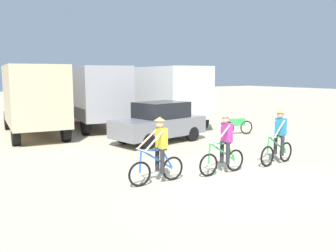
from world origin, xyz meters
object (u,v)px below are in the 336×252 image
(sedan_parked, at_px, (159,122))
(cyclist_near_camera, at_px, (278,139))
(box_truck_white_box, at_px, (165,93))
(cyclist_orange_shirt, at_px, (158,153))
(box_truck_grey_hauler, at_px, (93,94))
(bicycle_spare, at_px, (237,127))
(cyclist_cowboy_hat, at_px, (224,146))
(box_truck_tan_camper, at_px, (33,97))
(supply_crate, at_px, (162,131))

(sedan_parked, relative_size, cyclist_near_camera, 2.45)
(box_truck_white_box, height_order, cyclist_orange_shirt, box_truck_white_box)
(box_truck_grey_hauler, distance_m, sedan_parked, 5.84)
(sedan_parked, xyz_separation_m, cyclist_orange_shirt, (-3.10, -5.11, -0.04))
(cyclist_near_camera, bearing_deg, bicycle_spare, 60.03)
(cyclist_cowboy_hat, bearing_deg, sedan_parked, 79.75)
(box_truck_white_box, height_order, bicycle_spare, box_truck_white_box)
(box_truck_tan_camper, bearing_deg, box_truck_white_box, -3.56)
(cyclist_orange_shirt, height_order, supply_crate, cyclist_orange_shirt)
(box_truck_grey_hauler, relative_size, box_truck_white_box, 1.00)
(box_truck_grey_hauler, height_order, supply_crate, box_truck_grey_hauler)
(sedan_parked, distance_m, bicycle_spare, 4.28)
(box_truck_white_box, relative_size, supply_crate, 9.25)
(box_truck_tan_camper, xyz_separation_m, box_truck_grey_hauler, (3.37, 0.97, 0.00))
(box_truck_grey_hauler, bearing_deg, cyclist_near_camera, -79.04)
(sedan_parked, bearing_deg, box_truck_grey_hauler, 98.22)
(box_truck_white_box, bearing_deg, cyclist_near_camera, -99.53)
(box_truck_grey_hauler, bearing_deg, supply_crate, -68.65)
(sedan_parked, bearing_deg, cyclist_orange_shirt, -121.25)
(box_truck_tan_camper, relative_size, bicycle_spare, 4.06)
(cyclist_near_camera, height_order, bicycle_spare, cyclist_near_camera)
(sedan_parked, height_order, supply_crate, sedan_parked)
(supply_crate, bearing_deg, box_truck_white_box, 55.93)
(cyclist_cowboy_hat, distance_m, bicycle_spare, 7.22)
(supply_crate, bearing_deg, cyclist_orange_shirt, -122.15)
(cyclist_cowboy_hat, relative_size, cyclist_near_camera, 1.00)
(cyclist_orange_shirt, xyz_separation_m, bicycle_spare, (7.34, 4.77, -0.45))
(supply_crate, bearing_deg, cyclist_near_camera, -86.42)
(box_truck_white_box, relative_size, cyclist_cowboy_hat, 3.80)
(box_truck_tan_camper, relative_size, cyclist_cowboy_hat, 3.81)
(bicycle_spare, relative_size, supply_crate, 2.28)
(cyclist_cowboy_hat, bearing_deg, box_truck_grey_hauler, 89.28)
(sedan_parked, height_order, cyclist_cowboy_hat, cyclist_cowboy_hat)
(cyclist_cowboy_hat, xyz_separation_m, bicycle_spare, (5.20, 4.99, -0.45))
(box_truck_grey_hauler, distance_m, supply_crate, 5.03)
(sedan_parked, bearing_deg, bicycle_spare, -4.54)
(box_truck_grey_hauler, bearing_deg, sedan_parked, -81.78)
(box_truck_tan_camper, height_order, box_truck_grey_hauler, same)
(cyclist_near_camera, bearing_deg, box_truck_tan_camper, 118.62)
(box_truck_white_box, height_order, cyclist_near_camera, box_truck_white_box)
(cyclist_cowboy_hat, relative_size, bicycle_spare, 1.07)
(cyclist_orange_shirt, bearing_deg, box_truck_white_box, 57.22)
(bicycle_spare, bearing_deg, box_truck_white_box, 105.60)
(box_truck_tan_camper, distance_m, bicycle_spare, 9.95)
(box_truck_white_box, height_order, sedan_parked, box_truck_white_box)
(cyclist_near_camera, bearing_deg, box_truck_white_box, 80.47)
(cyclist_near_camera, distance_m, supply_crate, 6.70)
(cyclist_orange_shirt, distance_m, cyclist_cowboy_hat, 2.15)
(bicycle_spare, bearing_deg, cyclist_orange_shirt, -146.97)
(box_truck_tan_camper, bearing_deg, box_truck_grey_hauler, 16.00)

